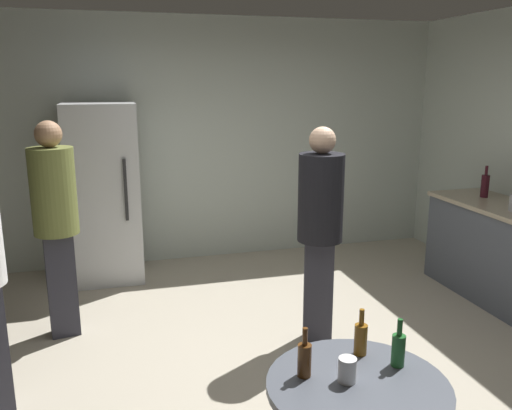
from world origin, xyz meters
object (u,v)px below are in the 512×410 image
(wine_bottle_on_counter, at_px, (485,185))
(person_in_black_shirt, at_px, (320,220))
(refrigerator, at_px, (104,193))
(person_in_olive_shirt, at_px, (55,213))
(beer_bottle_green, at_px, (398,349))
(beer_bottle_amber, at_px, (361,338))
(foreground_table, at_px, (357,404))
(plastic_cup_white, at_px, (347,370))
(beer_bottle_brown, at_px, (304,359))

(wine_bottle_on_counter, height_order, person_in_black_shirt, person_in_black_shirt)
(refrigerator, bearing_deg, person_in_olive_shirt, -105.90)
(beer_bottle_green, bearing_deg, person_in_olive_shirt, 125.93)
(refrigerator, distance_m, beer_bottle_amber, 3.56)
(beer_bottle_green, bearing_deg, foreground_table, -160.62)
(foreground_table, distance_m, plastic_cup_white, 0.17)
(wine_bottle_on_counter, height_order, foreground_table, wine_bottle_on_counter)
(foreground_table, height_order, plastic_cup_white, plastic_cup_white)
(beer_bottle_amber, relative_size, person_in_olive_shirt, 0.13)
(plastic_cup_white, bearing_deg, foreground_table, -31.35)
(beer_bottle_brown, bearing_deg, beer_bottle_green, -4.17)
(beer_bottle_green, bearing_deg, person_in_black_shirt, 80.36)
(wine_bottle_on_counter, distance_m, plastic_cup_white, 3.50)
(beer_bottle_brown, distance_m, person_in_olive_shirt, 2.56)
(beer_bottle_amber, distance_m, person_in_black_shirt, 1.54)
(wine_bottle_on_counter, xyz_separation_m, beer_bottle_brown, (-2.73, -2.28, -0.20))
(foreground_table, bearing_deg, beer_bottle_green, 19.38)
(refrigerator, relative_size, foreground_table, 2.25)
(beer_bottle_green, relative_size, plastic_cup_white, 2.09)
(person_in_black_shirt, bearing_deg, beer_bottle_brown, -5.26)
(wine_bottle_on_counter, xyz_separation_m, person_in_olive_shirt, (-3.94, -0.03, -0.01))
(refrigerator, height_order, beer_bottle_brown, refrigerator)
(beer_bottle_brown, xyz_separation_m, plastic_cup_white, (0.16, -0.09, -0.03))
(person_in_black_shirt, bearing_deg, beer_bottle_amber, 4.21)
(refrigerator, height_order, beer_bottle_green, refrigerator)
(wine_bottle_on_counter, height_order, plastic_cup_white, wine_bottle_on_counter)
(wine_bottle_on_counter, relative_size, person_in_black_shirt, 0.18)
(person_in_black_shirt, bearing_deg, wine_bottle_on_counter, 128.24)
(beer_bottle_brown, bearing_deg, foreground_table, -29.50)
(wine_bottle_on_counter, bearing_deg, person_in_olive_shirt, -179.49)
(beer_bottle_amber, xyz_separation_m, beer_bottle_green, (0.12, -0.14, 0.00))
(beer_bottle_green, distance_m, person_in_olive_shirt, 2.82)
(refrigerator, xyz_separation_m, foreground_table, (1.07, -3.58, -0.27))
(plastic_cup_white, bearing_deg, person_in_black_shirt, 71.70)
(beer_bottle_amber, height_order, person_in_black_shirt, person_in_black_shirt)
(refrigerator, distance_m, person_in_olive_shirt, 1.27)
(beer_bottle_green, height_order, person_in_black_shirt, person_in_black_shirt)
(wine_bottle_on_counter, distance_m, beer_bottle_green, 3.26)
(person_in_olive_shirt, bearing_deg, wine_bottle_on_counter, 81.26)
(beer_bottle_green, xyz_separation_m, plastic_cup_white, (-0.28, -0.06, -0.03))
(foreground_table, distance_m, beer_bottle_amber, 0.32)
(person_in_olive_shirt, bearing_deg, beer_bottle_brown, 19.02)
(beer_bottle_brown, height_order, person_in_olive_shirt, person_in_olive_shirt)
(beer_bottle_brown, xyz_separation_m, person_in_black_shirt, (0.72, 1.59, 0.17))
(beer_bottle_green, bearing_deg, plastic_cup_white, -168.18)
(plastic_cup_white, relative_size, person_in_olive_shirt, 0.06)
(beer_bottle_brown, bearing_deg, wine_bottle_on_counter, 39.94)
(beer_bottle_amber, bearing_deg, person_in_black_shirt, 75.10)
(beer_bottle_green, distance_m, plastic_cup_white, 0.29)
(beer_bottle_amber, bearing_deg, person_in_olive_shirt, 125.64)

